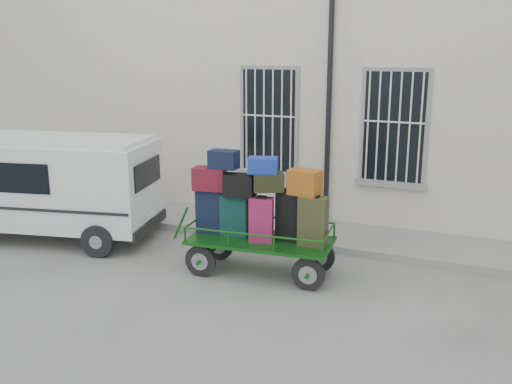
% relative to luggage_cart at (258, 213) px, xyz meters
% --- Properties ---
extents(ground, '(80.00, 80.00, 0.00)m').
position_rel_luggage_cart_xyz_m(ground, '(-0.60, 0.05, -1.08)').
color(ground, slate).
rests_on(ground, ground).
extents(building, '(24.00, 5.15, 6.00)m').
position_rel_luggage_cart_xyz_m(building, '(-0.60, 5.55, 1.92)').
color(building, beige).
rests_on(building, ground).
extents(sidewalk, '(24.00, 1.70, 0.15)m').
position_rel_luggage_cart_xyz_m(sidewalk, '(-0.60, 2.25, -1.01)').
color(sidewalk, gray).
rests_on(sidewalk, ground).
extents(luggage_cart, '(2.91, 1.30, 2.13)m').
position_rel_luggage_cart_xyz_m(luggage_cart, '(0.00, 0.00, 0.00)').
color(luggage_cart, black).
rests_on(luggage_cart, ground).
extents(van, '(4.40, 2.55, 2.09)m').
position_rel_luggage_cart_xyz_m(van, '(-4.54, 0.13, 0.11)').
color(van, silver).
rests_on(van, ground).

